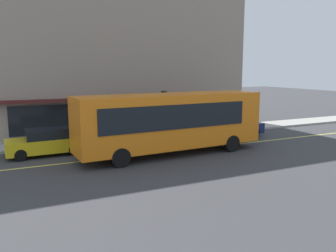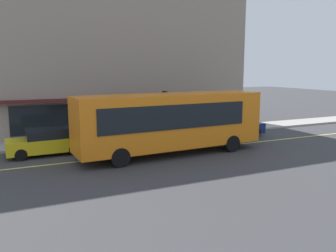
{
  "view_description": "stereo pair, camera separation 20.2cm",
  "coord_description": "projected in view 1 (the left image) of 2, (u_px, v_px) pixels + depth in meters",
  "views": [
    {
      "loc": [
        -8.08,
        -18.07,
        4.87
      ],
      "look_at": [
        0.35,
        -0.19,
        1.6
      ],
      "focal_mm": 36.68,
      "sensor_mm": 36.0,
      "label": 1
    },
    {
      "loc": [
        -7.9,
        -18.15,
        4.87
      ],
      "look_at": [
        0.35,
        -0.19,
        1.6
      ],
      "focal_mm": 36.68,
      "sensor_mm": 36.0,
      "label": 2
    }
  ],
  "objects": [
    {
      "name": "ground",
      "position": [
        161.0,
        153.0,
        20.32
      ],
      "size": [
        120.0,
        120.0,
        0.0
      ],
      "primitive_type": "plane",
      "color": "#38383A"
    },
    {
      "name": "sidewalk",
      "position": [
        133.0,
        137.0,
        24.71
      ],
      "size": [
        80.0,
        2.6,
        0.15
      ],
      "primitive_type": "cube",
      "color": "#9E9B93",
      "rests_on": "ground"
    },
    {
      "name": "lane_centre_stripe",
      "position": [
        161.0,
        152.0,
        20.32
      ],
      "size": [
        36.0,
        0.16,
        0.01
      ],
      "primitive_type": "cube",
      "color": "#D8D14C",
      "rests_on": "ground"
    },
    {
      "name": "storefront_building",
      "position": [
        94.0,
        38.0,
        28.42
      ],
      "size": [
        23.22,
        10.13,
        14.97
      ],
      "color": "gray",
      "rests_on": "ground"
    },
    {
      "name": "bus",
      "position": [
        172.0,
        120.0,
        19.61
      ],
      "size": [
        11.25,
        3.12,
        3.5
      ],
      "color": "orange",
      "rests_on": "ground"
    },
    {
      "name": "traffic_light",
      "position": [
        164.0,
        102.0,
        24.55
      ],
      "size": [
        0.3,
        0.52,
        3.2
      ],
      "color": "#2D2D33",
      "rests_on": "sidewalk"
    },
    {
      "name": "car_yellow",
      "position": [
        46.0,
        142.0,
        19.69
      ],
      "size": [
        4.36,
        1.97,
        1.52
      ],
      "color": "yellow",
      "rests_on": "ground"
    },
    {
      "name": "car_navy",
      "position": [
        234.0,
        126.0,
        25.19
      ],
      "size": [
        4.38,
        2.02,
        1.52
      ],
      "color": "navy",
      "rests_on": "ground"
    },
    {
      "name": "pedestrian_mid_block",
      "position": [
        78.0,
        123.0,
        23.45
      ],
      "size": [
        0.34,
        0.34,
        1.82
      ],
      "color": "black",
      "rests_on": "sidewalk"
    },
    {
      "name": "pedestrian_near_storefront",
      "position": [
        229.0,
        116.0,
        28.1
      ],
      "size": [
        0.34,
        0.34,
        1.6
      ],
      "color": "black",
      "rests_on": "sidewalk"
    }
  ]
}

